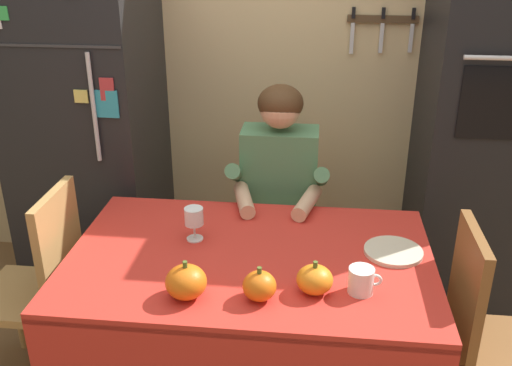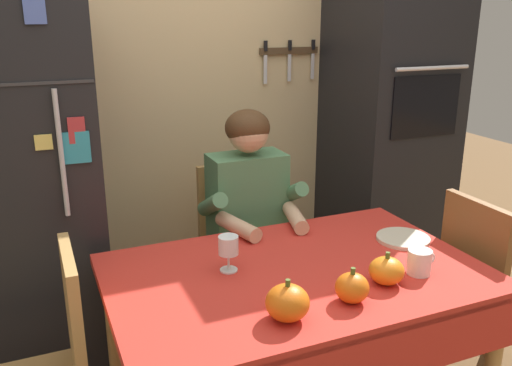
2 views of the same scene
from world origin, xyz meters
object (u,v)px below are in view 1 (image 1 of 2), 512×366
(seated_person, at_px, (278,193))
(wine_glass, at_px, (194,218))
(wall_oven, at_px, (486,116))
(pumpkin_large, at_px, (259,286))
(coffee_mug, at_px, (361,280))
(chair_left_side, at_px, (42,281))
(refrigerator, at_px, (90,133))
(chair_right_side, at_px, (488,333))
(serving_tray, at_px, (393,251))
(dining_table, at_px, (249,277))
(pumpkin_medium, at_px, (315,279))
(chair_behind_person, at_px, (280,217))
(pumpkin_small, at_px, (186,282))

(seated_person, bearing_deg, wine_glass, -121.78)
(wall_oven, bearing_deg, pumpkin_large, -129.87)
(coffee_mug, relative_size, wine_glass, 0.83)
(chair_left_side, bearing_deg, wine_glass, 2.79)
(refrigerator, bearing_deg, wall_oven, 1.14)
(chair_right_side, xyz_separation_m, serving_tray, (-0.35, 0.15, 0.24))
(refrigerator, relative_size, dining_table, 1.29)
(refrigerator, bearing_deg, wine_glass, -46.87)
(dining_table, bearing_deg, coffee_mug, -23.51)
(wall_oven, distance_m, pumpkin_medium, 1.40)
(wall_oven, relative_size, chair_behind_person, 2.26)
(chair_behind_person, relative_size, coffee_mug, 8.00)
(coffee_mug, bearing_deg, chair_right_side, 13.87)
(wall_oven, xyz_separation_m, chair_right_side, (-0.15, -0.98, -0.54))
(chair_behind_person, height_order, serving_tray, chair_behind_person)
(pumpkin_large, height_order, pumpkin_small, pumpkin_small)
(refrigerator, bearing_deg, chair_behind_person, -5.09)
(chair_behind_person, bearing_deg, wine_glass, -114.02)
(chair_behind_person, distance_m, pumpkin_small, 1.13)
(coffee_mug, xyz_separation_m, serving_tray, (0.14, 0.27, -0.04))
(pumpkin_small, bearing_deg, seated_person, 74.24)
(wine_glass, bearing_deg, dining_table, -27.01)
(refrigerator, relative_size, seated_person, 1.45)
(refrigerator, bearing_deg, dining_table, -42.91)
(chair_right_side, bearing_deg, wine_glass, 171.18)
(chair_right_side, distance_m, coffee_mug, 0.58)
(pumpkin_medium, xyz_separation_m, pumpkin_small, (-0.43, -0.08, 0.01))
(coffee_mug, bearing_deg, pumpkin_large, -167.29)
(chair_left_side, relative_size, serving_tray, 4.13)
(dining_table, height_order, pumpkin_large, pumpkin_large)
(chair_behind_person, height_order, seated_person, seated_person)
(wall_oven, bearing_deg, wine_glass, -148.00)
(chair_left_side, bearing_deg, pumpkin_medium, -13.72)
(refrigerator, height_order, wall_oven, wall_oven)
(dining_table, relative_size, chair_behind_person, 1.51)
(chair_left_side, bearing_deg, refrigerator, 93.54)
(pumpkin_large, xyz_separation_m, pumpkin_small, (-0.25, -0.01, 0.01))
(refrigerator, relative_size, pumpkin_small, 12.76)
(pumpkin_medium, relative_size, pumpkin_small, 0.89)
(pumpkin_small, bearing_deg, chair_behind_person, 76.94)
(wine_glass, bearing_deg, refrigerator, 133.13)
(chair_behind_person, xyz_separation_m, pumpkin_small, (-0.25, -1.06, 0.29))
(refrigerator, bearing_deg, chair_right_side, -26.92)
(wall_oven, height_order, chair_behind_person, wall_oven)
(chair_right_side, relative_size, pumpkin_small, 6.59)
(chair_behind_person, distance_m, wine_glass, 0.81)
(dining_table, bearing_deg, seated_person, 83.86)
(wall_oven, relative_size, seated_person, 1.69)
(chair_right_side, bearing_deg, pumpkin_large, -166.61)
(seated_person, height_order, chair_left_side, seated_person)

